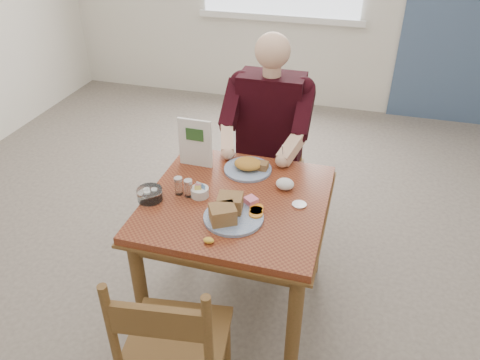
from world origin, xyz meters
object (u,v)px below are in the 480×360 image
(table, at_px, (237,216))
(chair_near, at_px, (174,349))
(diner, at_px, (268,128))
(far_plate, at_px, (249,166))
(near_plate, at_px, (231,212))
(chair_far, at_px, (269,166))

(table, bearing_deg, chair_near, -94.38)
(diner, relative_size, far_plate, 4.95)
(chair_near, xyz_separation_m, diner, (0.06, 1.45, 0.33))
(diner, xyz_separation_m, near_plate, (0.02, -0.87, -0.03))
(table, distance_m, diner, 0.73)
(table, relative_size, chair_near, 0.97)
(chair_far, relative_size, chair_near, 1.00)
(chair_far, relative_size, diner, 0.69)
(far_plate, bearing_deg, chair_far, 88.94)
(chair_near, bearing_deg, far_plate, 87.36)
(chair_far, relative_size, far_plate, 3.39)
(chair_far, height_order, far_plate, chair_far)
(table, height_order, far_plate, far_plate)
(chair_far, relative_size, near_plate, 2.53)
(table, bearing_deg, far_plate, 91.96)
(table, bearing_deg, chair_far, 90.00)
(chair_near, bearing_deg, diner, 87.76)
(diner, relative_size, near_plate, 3.68)
(chair_near, xyz_separation_m, far_plate, (0.05, 1.02, 0.30))
(chair_far, height_order, diner, diner)
(diner, bearing_deg, near_plate, -88.72)
(chair_far, xyz_separation_m, far_plate, (-0.01, -0.52, 0.30))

